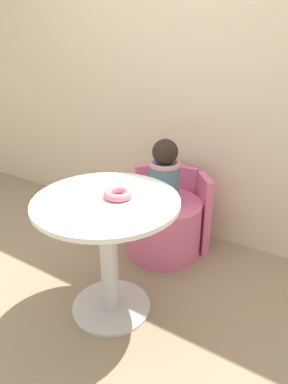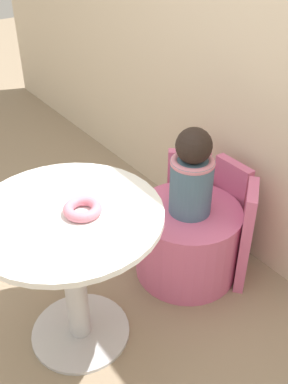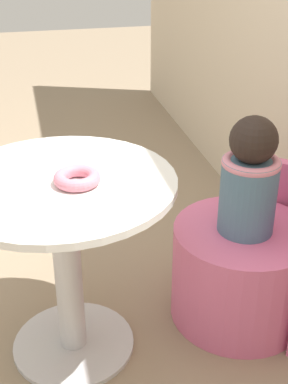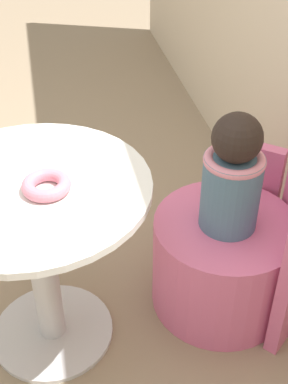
% 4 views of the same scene
% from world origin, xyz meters
% --- Properties ---
extents(ground_plane, '(12.00, 12.00, 0.00)m').
position_xyz_m(ground_plane, '(0.00, 0.00, 0.00)').
color(ground_plane, gray).
extents(back_wall, '(6.00, 0.06, 2.40)m').
position_xyz_m(back_wall, '(0.00, 1.13, 1.20)').
color(back_wall, beige).
rests_on(back_wall, ground_plane).
extents(round_table, '(0.75, 0.75, 0.70)m').
position_xyz_m(round_table, '(0.04, 0.05, 0.49)').
color(round_table, silver).
rests_on(round_table, ground_plane).
extents(tub_chair, '(0.54, 0.54, 0.40)m').
position_xyz_m(tub_chair, '(-0.00, 0.72, 0.20)').
color(tub_chair, '#DB6693').
rests_on(tub_chair, ground_plane).
extents(booth_backrest, '(0.63, 0.23, 0.57)m').
position_xyz_m(booth_backrest, '(-0.00, 0.94, 0.28)').
color(booth_backrest, '#DB6693').
rests_on(booth_backrest, ground_plane).
extents(child_figure, '(0.21, 0.21, 0.45)m').
position_xyz_m(child_figure, '(-0.00, 0.72, 0.61)').
color(child_figure, slate).
rests_on(child_figure, tub_chair).
extents(donut, '(0.15, 0.15, 0.04)m').
position_xyz_m(donut, '(0.08, 0.10, 0.72)').
color(donut, pink).
rests_on(donut, round_table).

